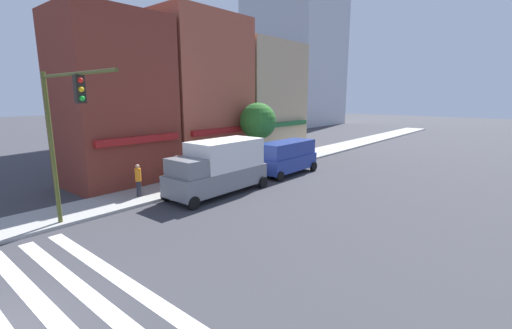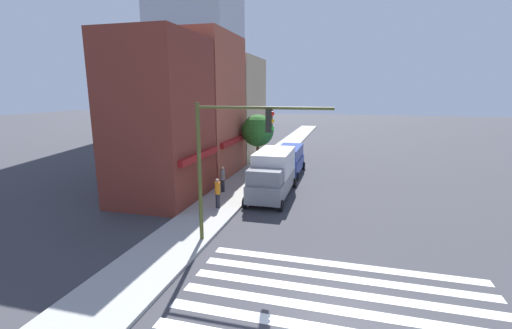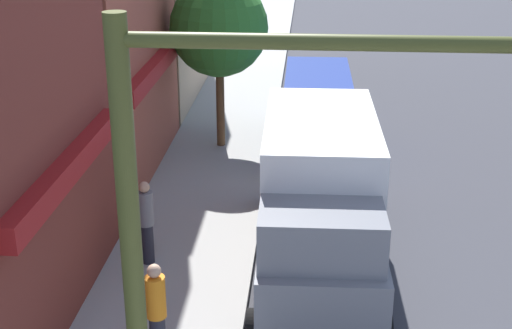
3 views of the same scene
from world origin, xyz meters
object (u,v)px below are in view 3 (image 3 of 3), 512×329
(van_blue, at_px, (317,112))
(pedestrian_orange_vest, at_px, (156,312))
(traffic_signal, at_px, (301,260))
(pedestrian_grey_coat, at_px, (146,221))
(street_tree, at_px, (219,28))
(box_truck_grey, at_px, (319,196))

(van_blue, xyz_separation_m, pedestrian_orange_vest, (-10.12, 2.56, -0.21))
(van_blue, bearing_deg, traffic_signal, 178.40)
(traffic_signal, bearing_deg, van_blue, -1.22)
(traffic_signal, xyz_separation_m, pedestrian_grey_coat, (7.50, 3.12, -3.41))
(traffic_signal, relative_size, pedestrian_orange_vest, 3.65)
(van_blue, bearing_deg, pedestrian_orange_vest, 165.42)
(van_blue, xyz_separation_m, pedestrian_grey_coat, (-6.93, 3.43, -0.21))
(traffic_signal, xyz_separation_m, street_tree, (14.61, 2.49, -0.87))
(pedestrian_orange_vest, xyz_separation_m, pedestrian_grey_coat, (3.19, 0.87, 0.00))
(van_blue, height_order, pedestrian_orange_vest, van_blue)
(pedestrian_orange_vest, relative_size, street_tree, 0.36)
(pedestrian_orange_vest, xyz_separation_m, street_tree, (10.31, 0.24, 2.54))
(street_tree, bearing_deg, traffic_signal, -170.32)
(box_truck_grey, height_order, pedestrian_grey_coat, box_truck_grey)
(box_truck_grey, bearing_deg, traffic_signal, 176.93)
(pedestrian_orange_vest, height_order, pedestrian_grey_coat, same)
(box_truck_grey, xyz_separation_m, pedestrian_orange_vest, (-3.52, 2.56, -0.51))
(pedestrian_orange_vest, bearing_deg, street_tree, 40.36)
(box_truck_grey, height_order, street_tree, street_tree)
(box_truck_grey, bearing_deg, pedestrian_grey_coat, 94.71)
(traffic_signal, distance_m, box_truck_grey, 8.35)
(traffic_signal, xyz_separation_m, pedestrian_orange_vest, (4.31, 2.25, -3.41))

